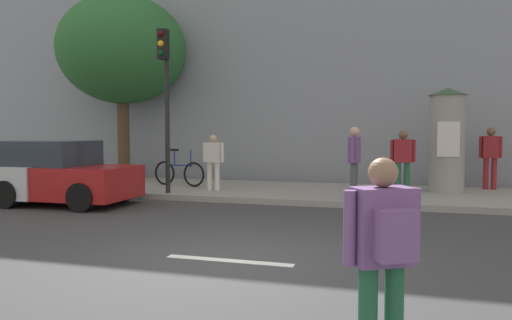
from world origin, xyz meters
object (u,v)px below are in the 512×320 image
at_px(bicycle_leaning, 179,173).
at_px(pedestrian_tallest, 213,158).
at_px(pedestrian_in_red_top, 384,246).
at_px(pedestrian_with_backpack, 490,153).
at_px(poster_column, 447,139).
at_px(street_tree, 122,50).
at_px(parked_car_blue, 49,174).
at_px(pedestrian_with_bag, 403,157).
at_px(traffic_light, 165,84).
at_px(pedestrian_near_pole, 354,157).

bearing_deg(bicycle_leaning, pedestrian_tallest, -27.79).
bearing_deg(pedestrian_in_red_top, pedestrian_with_backpack, 77.18).
bearing_deg(poster_column, bicycle_leaning, -174.48).
xyz_separation_m(street_tree, parked_car_blue, (0.84, -4.74, -3.75)).
bearing_deg(pedestrian_tallest, parked_car_blue, -142.77).
bearing_deg(street_tree, pedestrian_with_backpack, 0.61).
bearing_deg(street_tree, pedestrian_with_bag, -10.89).
distance_m(pedestrian_in_red_top, pedestrian_tallest, 9.96).
bearing_deg(pedestrian_in_red_top, street_tree, 128.88).
height_order(traffic_light, pedestrian_in_red_top, traffic_light).
xyz_separation_m(pedestrian_tallest, bicycle_leaning, (-1.37, 0.72, -0.50)).
bearing_deg(traffic_light, street_tree, 134.98).
distance_m(pedestrian_near_pole, pedestrian_with_bag, 1.62).
relative_size(pedestrian_with_bag, bicycle_leaning, 0.93).
bearing_deg(pedestrian_near_pole, street_tree, 159.77).
xyz_separation_m(pedestrian_in_red_top, pedestrian_with_bag, (0.20, 9.25, 0.18)).
distance_m(pedestrian_with_backpack, parked_car_blue, 11.63).
distance_m(pedestrian_tallest, pedestrian_with_backpack, 7.64).
relative_size(pedestrian_in_red_top, bicycle_leaning, 0.90).
relative_size(pedestrian_tallest, bicycle_leaning, 0.86).
xyz_separation_m(traffic_light, street_tree, (-3.18, 3.18, 1.50)).
height_order(pedestrian_near_pole, pedestrian_with_bag, pedestrian_near_pole).
xyz_separation_m(pedestrian_near_pole, pedestrian_with_bag, (1.11, 1.19, -0.04)).
distance_m(pedestrian_in_red_top, bicycle_leaning, 11.28).
bearing_deg(bicycle_leaning, pedestrian_with_backpack, 10.75).
xyz_separation_m(pedestrian_with_bag, pedestrian_with_backpack, (2.33, 1.87, 0.07)).
xyz_separation_m(pedestrian_tallest, parked_car_blue, (-3.29, -2.50, -0.31)).
bearing_deg(pedestrian_with_backpack, pedestrian_with_bag, -141.32).
xyz_separation_m(street_tree, pedestrian_near_pole, (7.96, -2.93, -3.33)).
distance_m(pedestrian_in_red_top, pedestrian_with_backpack, 11.41).
distance_m(street_tree, pedestrian_in_red_top, 14.57).
relative_size(traffic_light, pedestrian_with_backpack, 2.44).
bearing_deg(pedestrian_tallest, traffic_light, -135.18).
bearing_deg(pedestrian_in_red_top, pedestrian_with_bag, 88.77).
xyz_separation_m(pedestrian_in_red_top, parked_car_blue, (-8.02, 6.26, -0.20)).
bearing_deg(street_tree, traffic_light, -45.02).
relative_size(poster_column, parked_car_blue, 0.67).
bearing_deg(parked_car_blue, traffic_light, 33.61).
relative_size(traffic_light, pedestrian_near_pole, 2.45).
distance_m(traffic_light, pedestrian_in_red_top, 9.88).
xyz_separation_m(street_tree, pedestrian_with_backpack, (11.40, 0.12, -3.31)).
height_order(pedestrian_tallest, bicycle_leaning, pedestrian_tallest).
xyz_separation_m(street_tree, pedestrian_in_red_top, (8.87, -11.00, -3.55)).
xyz_separation_m(traffic_light, pedestrian_in_red_top, (5.69, -7.81, -2.05)).
bearing_deg(bicycle_leaning, pedestrian_in_red_top, -57.21).
height_order(poster_column, pedestrian_tallest, poster_column).
bearing_deg(street_tree, pedestrian_tallest, -28.46).
relative_size(traffic_light, pedestrian_tallest, 2.77).
xyz_separation_m(pedestrian_in_red_top, pedestrian_with_backpack, (2.53, 11.12, 0.24)).
height_order(street_tree, pedestrian_with_backpack, street_tree).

